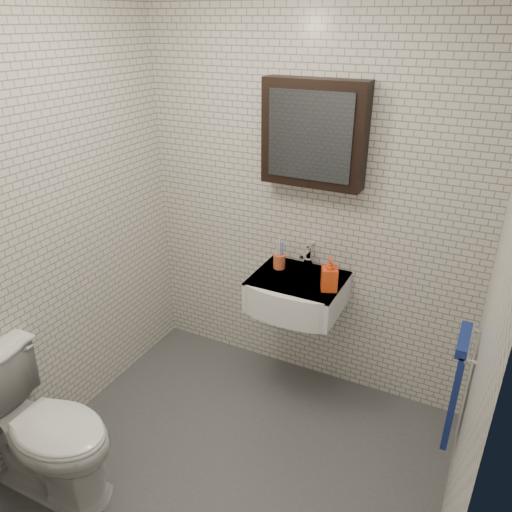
# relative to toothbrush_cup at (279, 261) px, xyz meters

# --- Properties ---
(ground) EXTENTS (2.20, 2.00, 0.01)m
(ground) POSITION_rel_toothbrush_cup_xyz_m (0.11, -0.84, -0.90)
(ground) COLOR #4A4D51
(ground) RESTS_ON ground
(room_shell) EXTENTS (2.22, 2.02, 2.51)m
(room_shell) POSITION_rel_toothbrush_cup_xyz_m (0.11, -0.84, 0.56)
(room_shell) COLOR silver
(room_shell) RESTS_ON ground
(washbasin) EXTENTS (0.55, 0.50, 0.20)m
(washbasin) POSITION_rel_toothbrush_cup_xyz_m (0.16, -0.11, -0.15)
(washbasin) COLOR white
(washbasin) RESTS_ON room_shell
(faucet) EXTENTS (0.06, 0.20, 0.15)m
(faucet) POSITION_rel_toothbrush_cup_xyz_m (0.16, 0.09, 0.02)
(faucet) COLOR silver
(faucet) RESTS_ON washbasin
(mirror_cabinet) EXTENTS (0.60, 0.15, 0.60)m
(mirror_cabinet) POSITION_rel_toothbrush_cup_xyz_m (0.16, 0.08, 0.80)
(mirror_cabinet) COLOR black
(mirror_cabinet) RESTS_ON room_shell
(towel_rail) EXTENTS (0.09, 0.30, 0.58)m
(towel_rail) POSITION_rel_toothbrush_cup_xyz_m (1.15, -0.49, -0.18)
(towel_rail) COLOR silver
(towel_rail) RESTS_ON room_shell
(toothbrush_cup) EXTENTS (0.10, 0.10, 0.21)m
(toothbrush_cup) POSITION_rel_toothbrush_cup_xyz_m (0.00, 0.00, 0.00)
(toothbrush_cup) COLOR #C55531
(toothbrush_cup) RESTS_ON washbasin
(soap_bottle) EXTENTS (0.12, 0.12, 0.21)m
(soap_bottle) POSITION_rel_toothbrush_cup_xyz_m (0.37, -0.12, 0.05)
(soap_bottle) COLOR orange
(soap_bottle) RESTS_ON washbasin
(toilet) EXTENTS (0.80, 0.46, 0.81)m
(toilet) POSITION_rel_toothbrush_cup_xyz_m (-0.69, -1.38, -0.50)
(toilet) COLOR white
(toilet) RESTS_ON ground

